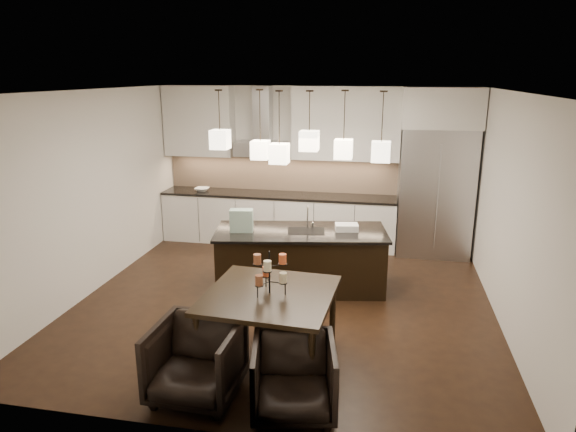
% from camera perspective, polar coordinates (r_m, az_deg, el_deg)
% --- Properties ---
extents(floor, '(5.50, 5.50, 0.02)m').
position_cam_1_polar(floor, '(7.14, -0.31, -9.44)').
color(floor, black).
rests_on(floor, ground).
extents(ceiling, '(5.50, 5.50, 0.02)m').
position_cam_1_polar(ceiling, '(6.47, -0.35, 13.83)').
color(ceiling, white).
rests_on(ceiling, wall_back).
extents(wall_back, '(5.50, 0.02, 2.80)m').
position_cam_1_polar(wall_back, '(9.33, 3.03, 5.63)').
color(wall_back, silver).
rests_on(wall_back, ground).
extents(wall_front, '(5.50, 0.02, 2.80)m').
position_cam_1_polar(wall_front, '(4.13, -7.97, -7.51)').
color(wall_front, silver).
rests_on(wall_front, ground).
extents(wall_left, '(0.02, 5.50, 2.80)m').
position_cam_1_polar(wall_left, '(7.68, -20.97, 2.46)').
color(wall_left, silver).
rests_on(wall_left, ground).
extents(wall_right, '(0.02, 5.50, 2.80)m').
position_cam_1_polar(wall_right, '(6.71, 23.47, 0.39)').
color(wall_right, silver).
rests_on(wall_right, ground).
extents(refrigerator, '(1.20, 0.72, 2.15)m').
position_cam_1_polar(refrigerator, '(8.97, 16.06, 2.52)').
color(refrigerator, '#B7B7BA').
rests_on(refrigerator, floor).
extents(fridge_panel, '(1.26, 0.72, 0.65)m').
position_cam_1_polar(fridge_panel, '(8.77, 16.75, 11.46)').
color(fridge_panel, silver).
rests_on(fridge_panel, refrigerator).
extents(lower_cabinets, '(4.21, 0.62, 0.88)m').
position_cam_1_polar(lower_cabinets, '(9.33, -1.14, -0.39)').
color(lower_cabinets, silver).
rests_on(lower_cabinets, floor).
extents(countertop, '(4.21, 0.66, 0.04)m').
position_cam_1_polar(countertop, '(9.22, -1.16, 2.36)').
color(countertop, black).
rests_on(countertop, lower_cabinets).
extents(backsplash, '(4.21, 0.02, 0.63)m').
position_cam_1_polar(backsplash, '(9.43, -0.78, 4.75)').
color(backsplash, tan).
rests_on(backsplash, countertop).
extents(upper_cab_left, '(1.25, 0.35, 1.25)m').
position_cam_1_polar(upper_cab_left, '(9.56, -9.85, 10.36)').
color(upper_cab_left, silver).
rests_on(upper_cab_left, wall_back).
extents(upper_cab_right, '(1.85, 0.35, 1.25)m').
position_cam_1_polar(upper_cab_right, '(8.98, 6.47, 10.16)').
color(upper_cab_right, silver).
rests_on(upper_cab_right, wall_back).
extents(hood_canopy, '(0.90, 0.52, 0.24)m').
position_cam_1_polar(hood_canopy, '(9.18, -2.97, 7.50)').
color(hood_canopy, '#B7B7BA').
rests_on(hood_canopy, wall_back).
extents(hood_chimney, '(0.30, 0.28, 0.96)m').
position_cam_1_polar(hood_chimney, '(9.22, -2.85, 11.29)').
color(hood_chimney, '#B7B7BA').
rests_on(hood_chimney, hood_canopy).
extents(fruit_bowl, '(0.26, 0.26, 0.06)m').
position_cam_1_polar(fruit_bowl, '(9.55, -9.53, 2.93)').
color(fruit_bowl, silver).
rests_on(fruit_bowl, countertop).
extents(island_body, '(2.46, 1.32, 0.82)m').
position_cam_1_polar(island_body, '(7.40, 1.42, -4.96)').
color(island_body, black).
rests_on(island_body, floor).
extents(island_top, '(2.55, 1.41, 0.04)m').
position_cam_1_polar(island_top, '(7.26, 1.44, -1.78)').
color(island_top, black).
rests_on(island_top, island_body).
extents(faucet, '(0.13, 0.24, 0.36)m').
position_cam_1_polar(faucet, '(7.30, 2.18, -0.09)').
color(faucet, silver).
rests_on(faucet, island_top).
extents(tote_bag, '(0.34, 0.22, 0.32)m').
position_cam_1_polar(tote_bag, '(7.21, -5.19, -0.51)').
color(tote_bag, '#235738').
rests_on(tote_bag, island_top).
extents(food_container, '(0.35, 0.28, 0.09)m').
position_cam_1_polar(food_container, '(7.30, 6.54, -1.25)').
color(food_container, silver).
rests_on(food_container, island_top).
extents(dining_table, '(1.39, 1.39, 0.79)m').
position_cam_1_polar(dining_table, '(5.61, -2.01, -12.21)').
color(dining_table, black).
rests_on(dining_table, floor).
extents(candelabra, '(0.40, 0.40, 0.46)m').
position_cam_1_polar(candelabra, '(5.34, -2.07, -6.26)').
color(candelabra, black).
rests_on(candelabra, dining_table).
extents(candle_a, '(0.08, 0.08, 0.11)m').
position_cam_1_polar(candle_a, '(5.32, -0.54, -6.86)').
color(candle_a, beige).
rests_on(candle_a, candelabra).
extents(candle_b, '(0.08, 0.08, 0.11)m').
position_cam_1_polar(candle_b, '(5.49, -2.43, -6.14)').
color(candle_b, '#E25A2D').
rests_on(candle_b, candelabra).
extents(candle_c, '(0.08, 0.08, 0.11)m').
position_cam_1_polar(candle_c, '(5.27, -3.24, -7.12)').
color(candle_c, brown).
rests_on(candle_c, candelabra).
extents(candle_d, '(0.08, 0.08, 0.11)m').
position_cam_1_polar(candle_d, '(5.35, -0.61, -4.79)').
color(candle_d, '#E25A2D').
rests_on(candle_d, candelabra).
extents(candle_e, '(0.08, 0.08, 0.11)m').
position_cam_1_polar(candle_e, '(5.36, -3.43, -4.81)').
color(candle_e, brown).
rests_on(candle_e, candelabra).
extents(candle_f, '(0.08, 0.08, 0.11)m').
position_cam_1_polar(candle_f, '(5.17, -2.30, -5.55)').
color(candle_f, beige).
rests_on(candle_f, candelabra).
extents(armchair_left, '(0.83, 0.85, 0.75)m').
position_cam_1_polar(armchair_left, '(5.13, -10.17, -15.56)').
color(armchair_left, black).
rests_on(armchair_left, floor).
extents(armchair_right, '(0.88, 0.89, 0.70)m').
position_cam_1_polar(armchair_right, '(4.87, 0.65, -17.53)').
color(armchair_right, black).
rests_on(armchair_right, floor).
extents(pendant_a, '(0.24, 0.24, 0.26)m').
position_cam_1_polar(pendant_a, '(7.16, -7.55, 8.43)').
color(pendant_a, '#FFEFCB').
rests_on(pendant_a, ceiling).
extents(pendant_b, '(0.24, 0.24, 0.26)m').
position_cam_1_polar(pendant_b, '(7.31, -3.08, 7.34)').
color(pendant_b, '#FFEFCB').
rests_on(pendant_b, ceiling).
extents(pendant_c, '(0.24, 0.24, 0.26)m').
position_cam_1_polar(pendant_c, '(6.81, 2.37, 8.34)').
color(pendant_c, '#FFEFCB').
rests_on(pendant_c, ceiling).
extents(pendant_d, '(0.24, 0.24, 0.26)m').
position_cam_1_polar(pendant_d, '(7.04, 6.18, 7.40)').
color(pendant_d, '#FFEFCB').
rests_on(pendant_d, ceiling).
extents(pendant_e, '(0.24, 0.24, 0.26)m').
position_cam_1_polar(pendant_e, '(6.77, 10.28, 7.05)').
color(pendant_e, '#FFEFCB').
rests_on(pendant_e, ceiling).
extents(pendant_f, '(0.24, 0.24, 0.26)m').
position_cam_1_polar(pendant_f, '(6.84, -0.97, 6.95)').
color(pendant_f, '#FFEFCB').
rests_on(pendant_f, ceiling).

